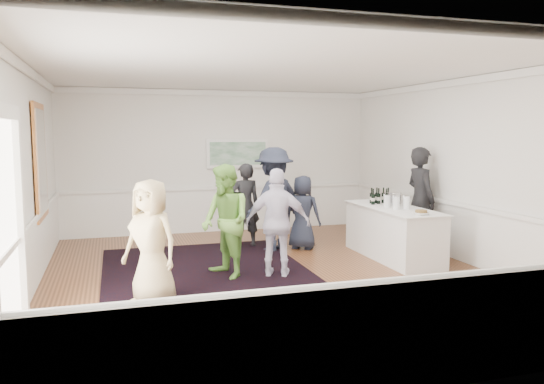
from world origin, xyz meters
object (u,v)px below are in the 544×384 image
object	(u,v)px
bartender	(421,200)
guest_navy	(303,212)
serving_table	(393,232)
ice_bucket	(394,200)
nut_bowl	(421,213)
guest_green	(226,221)
guest_lilac	(278,223)
guest_dark_b	(245,205)
guest_dark_a	(274,199)
guest_tan	(151,242)

from	to	relation	value
bartender	guest_navy	bearing A→B (deg)	65.05
serving_table	ice_bucket	xyz separation A→B (m)	(0.09, 0.15, 0.58)
bartender	nut_bowl	world-z (taller)	bartender
serving_table	nut_bowl	size ratio (longest dim) A/B	9.45
bartender	ice_bucket	world-z (taller)	bartender
serving_table	guest_navy	xyz separation A→B (m)	(-1.30, 1.19, 0.25)
guest_green	guest_lilac	world-z (taller)	guest_green
guest_navy	guest_dark_b	bearing A→B (deg)	12.18
guest_dark_a	ice_bucket	distance (m)	2.24
serving_table	guest_tan	bearing A→B (deg)	-163.01
guest_lilac	guest_green	bearing A→B (deg)	9.47
guest_dark_b	ice_bucket	bearing A→B (deg)	144.54
guest_tan	guest_dark_a	xyz separation A→B (m)	(2.49, 2.56, 0.16)
guest_dark_b	bartender	bearing A→B (deg)	153.15
guest_lilac	nut_bowl	xyz separation A→B (m)	(2.33, -0.35, 0.11)
guest_green	guest_dark_a	size ratio (longest dim) A/B	0.90
serving_table	guest_tan	world-z (taller)	guest_tan
guest_tan	guest_dark_a	size ratio (longest dim) A/B	0.84
guest_tan	guest_green	size ratio (longest dim) A/B	0.93
serving_table	bartender	world-z (taller)	bartender
guest_lilac	ice_bucket	world-z (taller)	guest_lilac
guest_dark_a	ice_bucket	xyz separation A→B (m)	(1.96, -1.08, 0.05)
ice_bucket	guest_green	bearing A→B (deg)	-170.60
guest_dark_b	guest_navy	size ratio (longest dim) A/B	1.16
bartender	guest_green	distance (m)	3.97
serving_table	bartender	bearing A→B (deg)	23.25
ice_bucket	bartender	bearing A→B (deg)	14.57
serving_table	bartender	distance (m)	0.98
ice_bucket	nut_bowl	distance (m)	1.08
serving_table	nut_bowl	world-z (taller)	nut_bowl
guest_dark_a	ice_bucket	size ratio (longest dim) A/B	7.61
serving_table	guest_dark_a	distance (m)	2.30
guest_green	nut_bowl	size ratio (longest dim) A/B	7.34
nut_bowl	guest_dark_b	bearing A→B (deg)	131.37
guest_tan	guest_lilac	world-z (taller)	guest_lilac
guest_tan	guest_lilac	distance (m)	2.14
guest_lilac	guest_dark_a	distance (m)	1.87
guest_navy	nut_bowl	bearing A→B (deg)	159.30
ice_bucket	nut_bowl	xyz separation A→B (m)	(-0.11, -1.07, -0.08)
serving_table	guest_navy	bearing A→B (deg)	137.40
guest_navy	ice_bucket	xyz separation A→B (m)	(1.39, -1.04, 0.32)
guest_lilac	guest_dark_b	bearing A→B (deg)	-68.52
guest_green	guest_dark_b	bearing A→B (deg)	140.34
guest_lilac	guest_navy	bearing A→B (deg)	-98.70
guest_dark_b	nut_bowl	bearing A→B (deg)	128.49
guest_lilac	ice_bucket	distance (m)	2.56
guest_dark_b	ice_bucket	size ratio (longest dim) A/B	6.38
guest_green	guest_lilac	xyz separation A→B (m)	(0.79, -0.18, -0.03)
serving_table	guest_green	xyz separation A→B (m)	(-3.15, -0.38, 0.42)
guest_tan	bartender	bearing A→B (deg)	60.24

